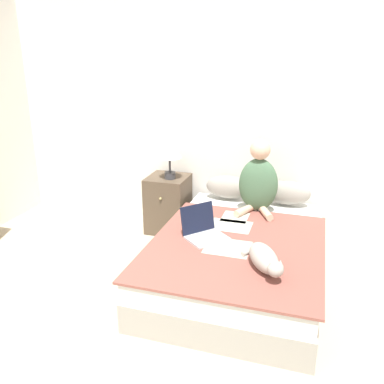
{
  "coord_description": "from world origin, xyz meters",
  "views": [
    {
      "loc": [
        1.2,
        -1.05,
        1.97
      ],
      "look_at": [
        0.2,
        2.19,
        0.78
      ],
      "focal_mm": 38.0,
      "sensor_mm": 36.0,
      "label": 1
    }
  ],
  "objects_px": {
    "person_sitting": "(258,181)",
    "laptop_open": "(204,231)",
    "bed": "(239,257)",
    "pillow_far": "(287,193)",
    "nightstand": "(168,204)",
    "cat_tabby": "(265,259)",
    "pillow_near": "(228,187)",
    "table_lamp": "(170,150)"
  },
  "relations": [
    {
      "from": "cat_tabby",
      "to": "pillow_far",
      "type": "bearing_deg",
      "value": 149.26
    },
    {
      "from": "bed",
      "to": "nightstand",
      "type": "bearing_deg",
      "value": 140.48
    },
    {
      "from": "pillow_near",
      "to": "pillow_far",
      "type": "relative_size",
      "value": 1.0
    },
    {
      "from": "cat_tabby",
      "to": "bed",
      "type": "bearing_deg",
      "value": 178.12
    },
    {
      "from": "bed",
      "to": "pillow_far",
      "type": "relative_size",
      "value": 4.18
    },
    {
      "from": "pillow_far",
      "to": "cat_tabby",
      "type": "height_order",
      "value": "pillow_far"
    },
    {
      "from": "bed",
      "to": "nightstand",
      "type": "distance_m",
      "value": 1.28
    },
    {
      "from": "pillow_near",
      "to": "pillow_far",
      "type": "distance_m",
      "value": 0.62
    },
    {
      "from": "pillow_far",
      "to": "cat_tabby",
      "type": "bearing_deg",
      "value": -91.27
    },
    {
      "from": "table_lamp",
      "to": "bed",
      "type": "bearing_deg",
      "value": -38.95
    },
    {
      "from": "person_sitting",
      "to": "nightstand",
      "type": "xyz_separation_m",
      "value": [
        -1.03,
        0.18,
        -0.42
      ]
    },
    {
      "from": "nightstand",
      "to": "pillow_far",
      "type": "bearing_deg",
      "value": 4.09
    },
    {
      "from": "person_sitting",
      "to": "nightstand",
      "type": "distance_m",
      "value": 1.12
    },
    {
      "from": "pillow_far",
      "to": "nightstand",
      "type": "bearing_deg",
      "value": -175.91
    },
    {
      "from": "bed",
      "to": "nightstand",
      "type": "relative_size",
      "value": 3.23
    },
    {
      "from": "person_sitting",
      "to": "laptop_open",
      "type": "relative_size",
      "value": 1.62
    },
    {
      "from": "pillow_near",
      "to": "person_sitting",
      "type": "xyz_separation_m",
      "value": [
        0.36,
        -0.27,
        0.18
      ]
    },
    {
      "from": "nightstand",
      "to": "table_lamp",
      "type": "height_order",
      "value": "table_lamp"
    },
    {
      "from": "pillow_near",
      "to": "nightstand",
      "type": "bearing_deg",
      "value": -172.15
    },
    {
      "from": "bed",
      "to": "laptop_open",
      "type": "bearing_deg",
      "value": -156.74
    },
    {
      "from": "laptop_open",
      "to": "pillow_far",
      "type": "bearing_deg",
      "value": 10.43
    },
    {
      "from": "table_lamp",
      "to": "cat_tabby",
      "type": "bearing_deg",
      "value": -46.76
    },
    {
      "from": "pillow_near",
      "to": "cat_tabby",
      "type": "relative_size",
      "value": 0.86
    },
    {
      "from": "person_sitting",
      "to": "laptop_open",
      "type": "height_order",
      "value": "person_sitting"
    },
    {
      "from": "pillow_near",
      "to": "cat_tabby",
      "type": "distance_m",
      "value": 1.55
    },
    {
      "from": "table_lamp",
      "to": "pillow_far",
      "type": "bearing_deg",
      "value": 6.8
    },
    {
      "from": "table_lamp",
      "to": "laptop_open",
      "type": "bearing_deg",
      "value": -54.41
    },
    {
      "from": "cat_tabby",
      "to": "laptop_open",
      "type": "relative_size",
      "value": 1.27
    },
    {
      "from": "person_sitting",
      "to": "cat_tabby",
      "type": "relative_size",
      "value": 1.27
    },
    {
      "from": "person_sitting",
      "to": "laptop_open",
      "type": "bearing_deg",
      "value": -114.53
    },
    {
      "from": "cat_tabby",
      "to": "nightstand",
      "type": "relative_size",
      "value": 0.9
    },
    {
      "from": "laptop_open",
      "to": "table_lamp",
      "type": "xyz_separation_m",
      "value": [
        -0.63,
        0.88,
        0.47
      ]
    },
    {
      "from": "person_sitting",
      "to": "table_lamp",
      "type": "height_order",
      "value": "person_sitting"
    },
    {
      "from": "person_sitting",
      "to": "pillow_near",
      "type": "bearing_deg",
      "value": 142.87
    },
    {
      "from": "bed",
      "to": "person_sitting",
      "type": "bearing_deg",
      "value": 85.79
    },
    {
      "from": "pillow_far",
      "to": "pillow_near",
      "type": "bearing_deg",
      "value": 180.0
    },
    {
      "from": "laptop_open",
      "to": "nightstand",
      "type": "xyz_separation_m",
      "value": [
        -0.68,
        0.94,
        -0.17
      ]
    },
    {
      "from": "pillow_far",
      "to": "nightstand",
      "type": "xyz_separation_m",
      "value": [
        -1.29,
        -0.09,
        -0.24
      ]
    },
    {
      "from": "cat_tabby",
      "to": "pillow_near",
      "type": "bearing_deg",
      "value": 172.88
    },
    {
      "from": "bed",
      "to": "person_sitting",
      "type": "distance_m",
      "value": 0.82
    },
    {
      "from": "person_sitting",
      "to": "cat_tabby",
      "type": "distance_m",
      "value": 1.21
    },
    {
      "from": "nightstand",
      "to": "person_sitting",
      "type": "bearing_deg",
      "value": -9.84
    }
  ]
}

